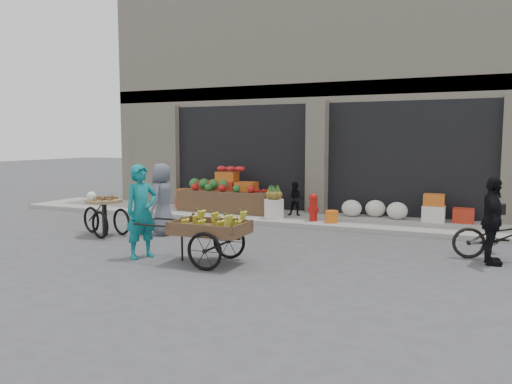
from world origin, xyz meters
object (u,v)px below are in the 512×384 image
at_px(fire_hydrant, 313,206).
at_px(tricycle_cart, 104,211).
at_px(banana_cart, 207,226).
at_px(cyclist, 492,221).
at_px(bicycle, 503,236).
at_px(pineapple_bin, 274,209).
at_px(vendor_woman, 141,211).
at_px(seated_person, 296,199).
at_px(orange_bucket, 332,217).
at_px(vendor_grey, 162,199).

height_order(fire_hydrant, tricycle_cart, tricycle_cart).
relative_size(banana_cart, cyclist, 1.44).
xyz_separation_m(bicycle, cyclist, (-0.20, -0.40, 0.33)).
xyz_separation_m(pineapple_bin, vendor_woman, (-0.78, -4.69, 0.50)).
xyz_separation_m(seated_person, cyclist, (4.75, -3.24, 0.19)).
bearing_deg(pineapple_bin, seated_person, 56.31).
height_order(seated_person, banana_cart, seated_person).
height_order(seated_person, vendor_woman, vendor_woman).
xyz_separation_m(orange_bucket, cyclist, (3.55, -2.54, 0.51)).
relative_size(vendor_woman, tricycle_cart, 1.19).
bearing_deg(banana_cart, cyclist, 22.10).
relative_size(pineapple_bin, fire_hydrant, 0.73).
xyz_separation_m(vendor_woman, cyclist, (5.93, 2.05, -0.09)).
bearing_deg(bicycle, cyclist, 147.56).
bearing_deg(seated_person, banana_cart, -98.32).
xyz_separation_m(seated_person, banana_cart, (0.15, -5.18, 0.09)).
distance_m(seated_person, vendor_woman, 5.43).
bearing_deg(tricycle_cart, seated_person, 65.78).
distance_m(fire_hydrant, cyclist, 4.82).
height_order(vendor_grey, bicycle, vendor_grey).
bearing_deg(bicycle, seated_person, 54.27).
relative_size(banana_cart, vendor_grey, 1.35).
bearing_deg(banana_cart, tricycle_cart, 158.21).
bearing_deg(vendor_woman, bicycle, -43.98).
height_order(pineapple_bin, vendor_woman, vendor_woman).
distance_m(banana_cart, bicycle, 5.34).
relative_size(fire_hydrant, bicycle, 0.41).
distance_m(orange_bucket, cyclist, 4.40).
distance_m(seated_person, vendor_grey, 3.86).
distance_m(pineapple_bin, orange_bucket, 1.61).
xyz_separation_m(tricycle_cart, cyclist, (8.04, 0.61, 0.21)).
height_order(banana_cart, tricycle_cart, tricycle_cart).
distance_m(banana_cart, vendor_grey, 3.02).
relative_size(seated_person, banana_cart, 0.42).
height_order(pineapple_bin, tricycle_cart, tricycle_cart).
xyz_separation_m(banana_cart, vendor_grey, (-2.29, 1.97, 0.15)).
xyz_separation_m(orange_bucket, bicycle, (3.75, -2.14, 0.18)).
bearing_deg(cyclist, bicycle, -32.44).
relative_size(bicycle, cyclist, 1.11).
bearing_deg(tricycle_cart, vendor_woman, -17.96).
bearing_deg(tricycle_cart, orange_bucket, 51.35).
height_order(orange_bucket, vendor_grey, vendor_grey).
bearing_deg(fire_hydrant, tricycle_cart, -141.26).
height_order(seated_person, bicycle, seated_person).
bearing_deg(cyclist, tricycle_cart, 88.46).
xyz_separation_m(vendor_grey, bicycle, (7.09, 0.37, -0.38)).
relative_size(orange_bucket, vendor_grey, 0.19).
bearing_deg(seated_person, orange_bucket, -40.26).
relative_size(tricycle_cart, bicycle, 0.85).
bearing_deg(vendor_woman, pineapple_bin, 14.86).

